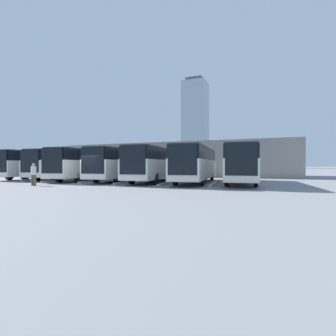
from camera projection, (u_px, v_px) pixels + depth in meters
The scene contains 17 objects.
ground_plane at pixel (85, 185), 22.33m from camera, with size 600.00×600.00×0.00m, color gray.
bus_0 at pixel (241, 163), 23.90m from camera, with size 3.94×12.70×3.32m.
curb_divider_0 at pixel (215, 183), 22.97m from camera, with size 0.24×6.76×0.15m, color #B2B2AD.
bus_1 at pixel (196, 163), 24.82m from camera, with size 3.94×12.70×3.32m.
curb_divider_1 at pixel (169, 183), 23.89m from camera, with size 0.24×6.76×0.15m, color #B2B2AD.
bus_2 at pixel (157, 163), 26.22m from camera, with size 3.94×12.70×3.32m.
curb_divider_2 at pixel (130, 182), 25.30m from camera, with size 0.24×6.76×0.15m, color #B2B2AD.
bus_3 at pixel (124, 164), 28.05m from camera, with size 3.94×12.70×3.32m.
curb_divider_3 at pixel (98, 181), 27.12m from camera, with size 0.24×6.76×0.15m, color #B2B2AD.
bus_4 at pixel (91, 164), 29.12m from camera, with size 3.94×12.70×3.32m.
curb_divider_4 at pixel (64, 180), 28.19m from camera, with size 0.24×6.76×0.15m, color #B2B2AD.
bus_5 at pixel (69, 164), 31.65m from camera, with size 3.94×12.70×3.32m.
curb_divider_5 at pixel (44, 179), 30.72m from camera, with size 0.24×6.76×0.15m, color #B2B2AD.
bus_6 at pixel (42, 164), 32.86m from camera, with size 3.94×12.70×3.32m.
pedestrian at pixel (34, 174), 21.23m from camera, with size 0.44×0.44×1.83m.
station_building at pixel (176, 160), 42.72m from camera, with size 36.75×12.57×5.08m.
office_tower at pixel (195, 124), 168.25m from camera, with size 14.66×14.66×57.25m.
Camera 1 is at (-15.00, 17.97, 1.67)m, focal length 28.00 mm.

